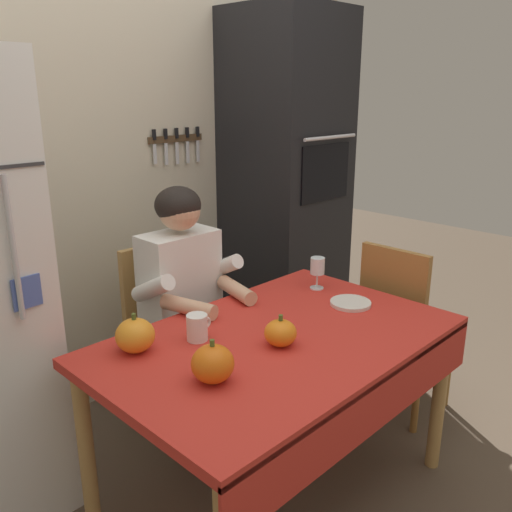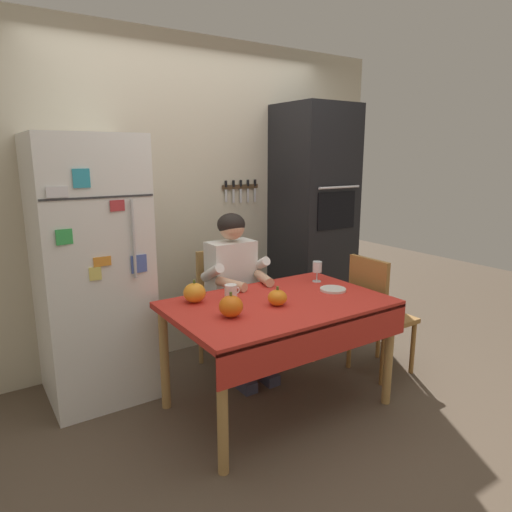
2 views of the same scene
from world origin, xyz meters
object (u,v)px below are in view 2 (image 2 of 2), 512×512
at_px(pumpkin_large, 231,306).
at_px(chair_right_side, 376,310).
at_px(seated_person, 236,281).
at_px(wall_oven, 313,224).
at_px(pumpkin_medium, 277,298).
at_px(serving_tray, 333,289).
at_px(refrigerator, 91,270).
at_px(coffee_mug, 231,292).
at_px(dining_table, 280,315).
at_px(wine_glass, 317,268).
at_px(chair_behind_person, 224,303).
at_px(pumpkin_small, 195,293).

bearing_deg(pumpkin_large, chair_right_side, 1.95).
bearing_deg(seated_person, chair_right_side, -35.08).
distance_m(wall_oven, pumpkin_medium, 1.48).
distance_m(pumpkin_large, pumpkin_medium, 0.35).
bearing_deg(serving_tray, refrigerator, 148.18).
bearing_deg(pumpkin_medium, pumpkin_large, -177.26).
bearing_deg(seated_person, refrigerator, 164.08).
bearing_deg(wall_oven, coffee_mug, -151.43).
bearing_deg(refrigerator, pumpkin_large, -59.49).
height_order(dining_table, serving_tray, serving_tray).
relative_size(chair_right_side, pumpkin_large, 6.20).
xyz_separation_m(wine_glass, serving_tray, (-0.05, -0.23, -0.10)).
height_order(dining_table, pumpkin_medium, pumpkin_medium).
xyz_separation_m(chair_behind_person, pumpkin_large, (-0.43, -0.85, 0.29)).
height_order(refrigerator, seated_person, refrigerator).
bearing_deg(pumpkin_small, wall_oven, 22.16).
height_order(wall_oven, pumpkin_small, wall_oven).
distance_m(coffee_mug, pumpkin_large, 0.32).
distance_m(chair_right_side, pumpkin_medium, 0.99).
relative_size(pumpkin_medium, pumpkin_small, 0.83).
xyz_separation_m(refrigerator, wine_glass, (1.47, -0.64, -0.05)).
bearing_deg(chair_behind_person, serving_tray, -61.11).
xyz_separation_m(refrigerator, chair_behind_person, (0.98, -0.09, -0.39)).
height_order(refrigerator, chair_behind_person, refrigerator).
distance_m(pumpkin_medium, serving_tray, 0.52).
relative_size(wine_glass, serving_tray, 0.85).
xyz_separation_m(seated_person, pumpkin_small, (-0.49, -0.29, 0.07)).
relative_size(dining_table, wine_glass, 9.02).
height_order(wall_oven, dining_table, wall_oven).
relative_size(seated_person, wine_glass, 8.03).
relative_size(wall_oven, chair_right_side, 2.26).
bearing_deg(dining_table, seated_person, 87.25).
distance_m(chair_behind_person, wine_glass, 0.81).
xyz_separation_m(coffee_mug, serving_tray, (0.70, -0.22, -0.04)).
bearing_deg(refrigerator, dining_table, -42.91).
relative_size(refrigerator, pumpkin_large, 12.00).
bearing_deg(serving_tray, pumpkin_large, -176.09).
bearing_deg(refrigerator, seated_person, -15.92).
bearing_deg(wine_glass, wall_oven, 52.02).
bearing_deg(serving_tray, wine_glass, 76.83).
distance_m(refrigerator, chair_behind_person, 1.06).
distance_m(wall_oven, chair_behind_person, 1.16).
distance_m(dining_table, pumpkin_large, 0.43).
distance_m(pumpkin_large, serving_tray, 0.87).
height_order(refrigerator, serving_tray, refrigerator).
xyz_separation_m(chair_right_side, coffee_mug, (-1.14, 0.23, 0.28)).
relative_size(refrigerator, chair_behind_person, 1.94).
relative_size(dining_table, chair_right_side, 1.51).
relative_size(dining_table, pumpkin_medium, 11.38).
xyz_separation_m(wall_oven, chair_behind_person, (-1.02, -0.13, -0.54)).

